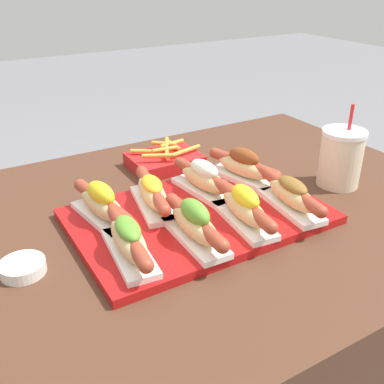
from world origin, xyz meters
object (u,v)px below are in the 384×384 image
at_px(hot_dog_5, 152,193).
at_px(drink_cup, 341,158).
at_px(hot_dog_1, 195,223).
at_px(hot_dog_7, 243,166).
at_px(fries_basket, 165,160).
at_px(hot_dog_0, 129,239).
at_px(hot_dog_6, 204,178).
at_px(sauce_bowl, 23,267).
at_px(hot_dog_3, 292,195).
at_px(serving_tray, 197,217).
at_px(hot_dog_4, 102,204).
at_px(hot_dog_2, 245,207).

height_order(hot_dog_5, drink_cup, drink_cup).
distance_m(hot_dog_1, drink_cup, 0.44).
distance_m(hot_dog_7, fries_basket, 0.23).
xyz_separation_m(hot_dog_0, hot_dog_6, (0.24, 0.14, 0.00)).
xyz_separation_m(hot_dog_0, sauce_bowl, (-0.17, 0.07, -0.04)).
distance_m(hot_dog_3, drink_cup, 0.21).
bearing_deg(serving_tray, hot_dog_3, -25.35).
bearing_deg(serving_tray, hot_dog_0, -159.06).
relative_size(hot_dog_6, sauce_bowl, 2.70).
bearing_deg(hot_dog_7, hot_dog_6, -175.08).
height_order(hot_dog_1, hot_dog_3, hot_dog_1).
bearing_deg(hot_dog_7, serving_tray, -155.26).
height_order(hot_dog_3, hot_dog_4, hot_dog_4).
height_order(hot_dog_3, fries_basket, hot_dog_3).
height_order(hot_dog_4, drink_cup, drink_cup).
xyz_separation_m(serving_tray, drink_cup, (0.38, -0.03, 0.06)).
distance_m(hot_dog_3, hot_dog_4, 0.39).
bearing_deg(hot_dog_1, fries_basket, 70.86).
bearing_deg(hot_dog_5, drink_cup, -12.22).
bearing_deg(sauce_bowl, drink_cup, -2.13).
bearing_deg(hot_dog_6, sauce_bowl, -170.29).
bearing_deg(hot_dog_7, hot_dog_3, -89.66).
height_order(hot_dog_4, hot_dog_7, hot_dog_4).
height_order(hot_dog_0, hot_dog_1, hot_dog_1).
bearing_deg(hot_dog_3, serving_tray, 154.65).
height_order(hot_dog_0, fries_basket, hot_dog_0).
bearing_deg(hot_dog_5, hot_dog_4, 178.42).
bearing_deg(hot_dog_4, hot_dog_1, -52.86).
xyz_separation_m(sauce_bowl, drink_cup, (0.74, -0.03, 0.06)).
xyz_separation_m(hot_dog_7, sauce_bowl, (-0.53, -0.08, -0.04)).
bearing_deg(sauce_bowl, hot_dog_2, -11.28).
distance_m(hot_dog_2, sauce_bowl, 0.42).
bearing_deg(hot_dog_6, hot_dog_1, -126.83).
xyz_separation_m(hot_dog_7, fries_basket, (-0.11, 0.20, -0.03)).
bearing_deg(hot_dog_0, fries_basket, 54.18).
xyz_separation_m(hot_dog_6, drink_cup, (0.32, -0.10, 0.02)).
height_order(serving_tray, drink_cup, drink_cup).
height_order(serving_tray, hot_dog_5, hot_dog_5).
relative_size(hot_dog_3, drink_cup, 1.08).
height_order(hot_dog_5, fries_basket, hot_dog_5).
distance_m(hot_dog_2, hot_dog_7, 0.20).
height_order(serving_tray, sauce_bowl, sauce_bowl).
height_order(hot_dog_1, hot_dog_4, same).
height_order(hot_dog_4, sauce_bowl, hot_dog_4).
bearing_deg(serving_tray, hot_dog_1, -123.31).
distance_m(hot_dog_3, hot_dog_7, 0.17).
xyz_separation_m(hot_dog_3, hot_dog_6, (-0.12, 0.16, 0.00)).
distance_m(serving_tray, hot_dog_4, 0.20).
xyz_separation_m(hot_dog_2, hot_dog_3, (0.12, -0.00, -0.00)).
xyz_separation_m(serving_tray, hot_dog_0, (-0.18, -0.07, 0.04)).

